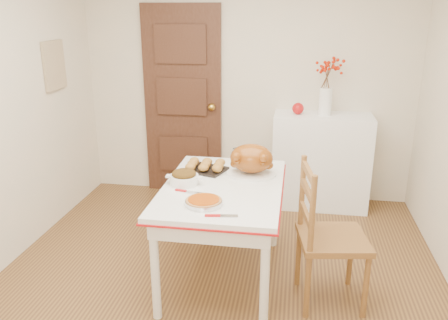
% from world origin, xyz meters
% --- Properties ---
extents(floor, '(3.50, 4.00, 0.00)m').
position_xyz_m(floor, '(0.00, 0.00, 0.00)').
color(floor, '#4A2E1C').
rests_on(floor, ground).
extents(wall_back, '(3.50, 0.00, 2.50)m').
position_xyz_m(wall_back, '(0.00, 2.00, 1.25)').
color(wall_back, beige).
rests_on(wall_back, ground).
extents(door_back, '(0.85, 0.06, 2.06)m').
position_xyz_m(door_back, '(-0.70, 1.97, 1.03)').
color(door_back, '#361C11').
rests_on(door_back, ground).
extents(photo_board, '(0.03, 0.35, 0.45)m').
position_xyz_m(photo_board, '(-1.73, 1.20, 1.50)').
color(photo_board, '#D1BF87').
rests_on(photo_board, ground).
extents(sideboard, '(0.98, 0.44, 0.98)m').
position_xyz_m(sideboard, '(0.81, 1.78, 0.49)').
color(sideboard, white).
rests_on(sideboard, floor).
extents(kitchen_table, '(0.88, 1.29, 0.77)m').
position_xyz_m(kitchen_table, '(0.02, 0.26, 0.39)').
color(kitchen_table, white).
rests_on(kitchen_table, floor).
extents(chair_oak, '(0.53, 0.53, 1.04)m').
position_xyz_m(chair_oak, '(0.83, 0.09, 0.52)').
color(chair_oak, brown).
rests_on(chair_oak, floor).
extents(berry_vase, '(0.30, 0.30, 0.57)m').
position_xyz_m(berry_vase, '(0.81, 1.78, 1.27)').
color(berry_vase, white).
rests_on(berry_vase, sideboard).
extents(apple, '(0.12, 0.12, 0.12)m').
position_xyz_m(apple, '(0.55, 1.78, 1.04)').
color(apple, '#AC0F11').
rests_on(apple, sideboard).
extents(turkey_platter, '(0.44, 0.37, 0.25)m').
position_xyz_m(turkey_platter, '(0.21, 0.51, 0.90)').
color(turkey_platter, '#8A3B10').
rests_on(turkey_platter, kitchen_table).
extents(pumpkin_pie, '(0.31, 0.31, 0.05)m').
position_xyz_m(pumpkin_pie, '(-0.05, -0.10, 0.80)').
color(pumpkin_pie, '#9D3C07').
rests_on(pumpkin_pie, kitchen_table).
extents(stuffing_dish, '(0.27, 0.21, 0.10)m').
position_xyz_m(stuffing_dish, '(-0.26, 0.25, 0.83)').
color(stuffing_dish, brown).
rests_on(stuffing_dish, kitchen_table).
extents(rolls_tray, '(0.37, 0.33, 0.08)m').
position_xyz_m(rolls_tray, '(-0.16, 0.55, 0.81)').
color(rolls_tray, olive).
rests_on(rolls_tray, kitchen_table).
extents(pie_server, '(0.21, 0.09, 0.01)m').
position_xyz_m(pie_server, '(0.10, -0.26, 0.78)').
color(pie_server, silver).
rests_on(pie_server, kitchen_table).
extents(carving_knife, '(0.24, 0.10, 0.01)m').
position_xyz_m(carving_knife, '(-0.18, 0.09, 0.78)').
color(carving_knife, silver).
rests_on(carving_knife, kitchen_table).
extents(drinking_glass, '(0.08, 0.08, 0.12)m').
position_xyz_m(drinking_glass, '(0.05, 0.81, 0.83)').
color(drinking_glass, white).
rests_on(drinking_glass, kitchen_table).
extents(shaker_pair, '(0.09, 0.06, 0.08)m').
position_xyz_m(shaker_pair, '(0.29, 0.76, 0.81)').
color(shaker_pair, white).
rests_on(shaker_pair, kitchen_table).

